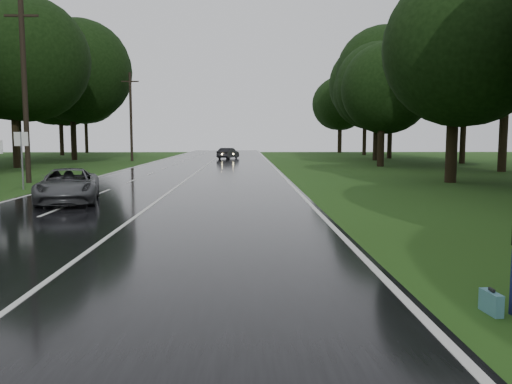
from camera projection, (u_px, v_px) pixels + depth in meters
The scene contains 14 objects.
ground at pixel (58, 276), 9.32m from camera, with size 160.00×160.00×0.00m, color #224614.
road at pixel (185, 181), 29.20m from camera, with size 12.00×140.00×0.04m, color black.
lane_center at pixel (185, 181), 29.20m from camera, with size 0.12×140.00×0.01m, color silver.
grey_car at pixel (68, 186), 19.49m from camera, with size 2.12×4.60×1.28m, color #47494C.
far_car at pixel (228, 153), 59.35m from camera, with size 1.33×3.81×1.26m, color black.
suitcase at pixel (491, 303), 7.30m from camera, with size 0.13×0.44×0.32m, color teal.
utility_pole_mid at pixel (29, 183), 28.41m from camera, with size 1.80×0.28×9.94m, color black, non-canonical shape.
utility_pole_far at pixel (132, 161), 54.48m from camera, with size 1.80×0.28×9.20m, color black, non-canonical shape.
road_sign_b at pixel (23, 190), 24.67m from camera, with size 0.66×0.10×2.74m, color white, non-canonical shape.
tree_left_e at pixel (17, 168), 42.54m from camera, with size 9.68×9.68×15.12m, color black, non-canonical shape.
tree_left_f at pixel (74, 160), 57.41m from camera, with size 10.52×10.52×16.44m, color black, non-canonical shape.
tree_right_d at pixel (450, 182), 28.70m from camera, with size 7.84×7.84×12.25m, color black, non-canonical shape.
tree_right_e at pixel (380, 166), 44.53m from camera, with size 7.26×7.26×11.34m, color black, non-canonical shape.
tree_right_f at pixel (376, 160), 56.35m from camera, with size 8.39×8.39×13.10m, color black, non-canonical shape.
Camera 1 is at (3.38, -9.19, 2.48)m, focal length 36.24 mm.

